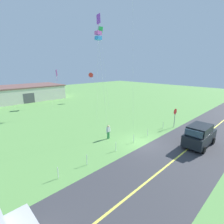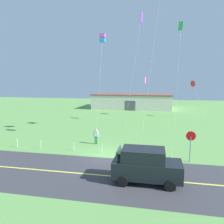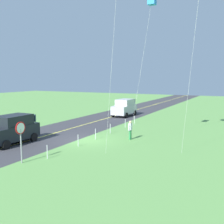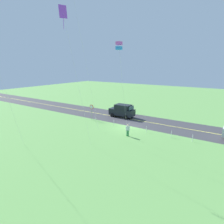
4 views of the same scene
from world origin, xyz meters
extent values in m
cube|color=#60994C|center=(0.00, 0.00, -0.05)|extent=(120.00, 120.00, 0.10)
cube|color=#38383D|center=(0.00, -4.00, 0.00)|extent=(120.00, 7.00, 0.00)
cube|color=#E5E04C|center=(0.00, -4.00, 0.01)|extent=(120.00, 0.16, 0.00)
cube|color=black|center=(3.68, -4.40, 0.89)|extent=(4.40, 1.90, 1.10)
cube|color=black|center=(3.43, -4.40, 1.84)|extent=(2.73, 1.75, 0.80)
cube|color=#334756|center=(4.51, -4.40, 1.84)|extent=(0.10, 1.62, 0.64)
cube|color=#334756|center=(1.81, -4.40, 1.84)|extent=(0.10, 1.62, 0.60)
cylinder|color=black|center=(5.11, -3.45, 0.34)|extent=(0.68, 0.22, 0.68)
cylinder|color=black|center=(5.11, -5.35, 0.34)|extent=(0.68, 0.22, 0.68)
cylinder|color=black|center=(2.25, -3.45, 0.34)|extent=(0.68, 0.22, 0.68)
cylinder|color=black|center=(2.25, -5.35, 0.34)|extent=(0.68, 0.22, 0.68)
cylinder|color=gray|center=(6.97, -0.10, 1.05)|extent=(0.08, 0.08, 2.10)
cylinder|color=red|center=(6.97, -0.10, 2.18)|extent=(0.76, 0.04, 0.76)
cylinder|color=white|center=(6.97, -0.07, 2.18)|extent=(0.62, 0.01, 0.62)
cylinder|color=#338C4C|center=(-1.96, 3.33, 0.41)|extent=(0.16, 0.16, 0.82)
cylinder|color=#338C4C|center=(-1.78, 3.33, 0.41)|extent=(0.16, 0.16, 0.82)
cube|color=silver|center=(-1.87, 3.33, 1.10)|extent=(0.36, 0.22, 0.56)
cylinder|color=silver|center=(-2.11, 3.33, 1.05)|extent=(0.10, 0.10, 0.52)
cylinder|color=silver|center=(-1.63, 3.33, 1.05)|extent=(0.10, 0.10, 0.52)
sphere|color=#D8AD84|center=(-1.87, 3.33, 1.49)|extent=(0.22, 0.22, 0.22)
cylinder|color=silver|center=(-1.72, 4.22, 5.51)|extent=(0.32, 1.81, 11.03)
cube|color=#D859BF|center=(-1.57, 5.12, 11.28)|extent=(0.56, 0.56, 0.36)
cube|color=#2D8CE5|center=(-1.57, 5.12, 10.78)|extent=(0.56, 0.56, 0.36)
cylinder|color=silver|center=(7.03, 13.78, 7.08)|extent=(0.47, 2.78, 14.16)
cube|color=green|center=(7.25, 15.17, 14.16)|extent=(0.66, 0.89, 1.32)
cylinder|color=#D859BF|center=(7.25, 15.17, 13.26)|extent=(0.04, 0.04, 1.40)
cylinder|color=silver|center=(0.93, 22.03, 3.35)|extent=(2.38, 1.58, 6.70)
cube|color=#D859BF|center=(2.12, 22.81, 6.70)|extent=(0.27, 1.16, 1.39)
cylinder|color=#D859BF|center=(2.12, 22.81, 5.80)|extent=(0.04, 0.04, 1.40)
cylinder|color=silver|center=(11.46, 21.22, 3.03)|extent=(2.05, 2.59, 6.07)
cone|color=red|center=(10.44, 22.51, 6.06)|extent=(0.93, 1.06, 1.11)
cylinder|color=silver|center=(3.65, 4.59, 8.72)|extent=(1.84, 2.28, 17.45)
cylinder|color=silver|center=(1.25, 8.82, 7.03)|extent=(1.91, 1.45, 14.07)
cube|color=purple|center=(2.20, 9.54, 14.07)|extent=(0.17, 0.98, 1.26)
cylinder|color=purple|center=(2.20, 9.54, 13.17)|extent=(0.04, 0.04, 1.40)
cube|color=beige|center=(-1.45, 34.86, 1.60)|extent=(18.00, 10.00, 3.20)
cube|color=brown|center=(-1.45, 34.86, 3.35)|extent=(18.36, 10.20, 0.30)
cube|color=#4C4C51|center=(-1.45, 29.91, 1.10)|extent=(2.40, 0.12, 2.20)
cylinder|color=silver|center=(-9.27, 0.70, 0.45)|extent=(0.05, 0.05, 0.90)
cylinder|color=silver|center=(-6.73, 0.70, 0.45)|extent=(0.05, 0.05, 0.90)
cylinder|color=silver|center=(-3.32, 0.70, 0.45)|extent=(0.05, 0.05, 0.90)
cylinder|color=silver|center=(-0.60, 0.70, 0.45)|extent=(0.05, 0.05, 0.90)
cylinder|color=silver|center=(2.00, 0.70, 0.45)|extent=(0.05, 0.05, 0.90)
cylinder|color=silver|center=(5.55, 0.70, 0.45)|extent=(0.05, 0.05, 0.90)
camera|label=1|loc=(-13.77, -9.54, 7.83)|focal=26.82mm
camera|label=2|loc=(4.12, -18.17, 6.57)|focal=35.22mm
camera|label=3|loc=(19.07, 12.20, 5.25)|focal=44.32mm
camera|label=4|loc=(-13.52, 24.23, 9.03)|focal=31.35mm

